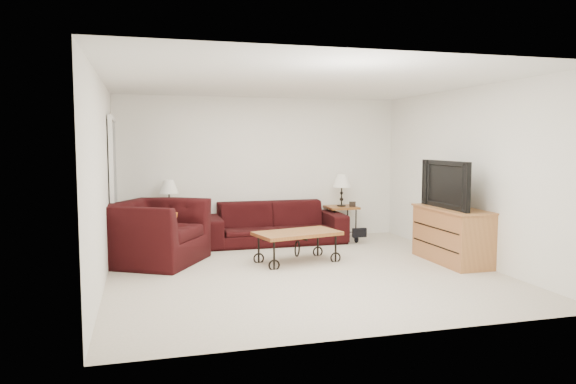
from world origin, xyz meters
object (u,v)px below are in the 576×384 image
object	(u,v)px
lamp_left	(169,197)
armchair	(155,232)
lamp_right	(342,190)
television	(452,184)
sofa	(274,223)
side_table_right	(341,222)
coffee_table	(297,247)
tv_stand	(452,235)
backpack	(357,229)
side_table_left	(170,230)

from	to	relation	value
lamp_left	armchair	bearing A→B (deg)	-102.40
lamp_right	television	bearing A→B (deg)	-70.32
sofa	lamp_right	size ratio (longest dim) A/B	4.17
sofa	side_table_right	xyz separation A→B (m)	(1.29, 0.18, -0.06)
lamp_right	television	world-z (taller)	television
coffee_table	tv_stand	bearing A→B (deg)	-15.13
lamp_left	television	size ratio (longest dim) A/B	0.47
backpack	armchair	bearing A→B (deg)	-150.46
lamp_left	television	distance (m)	4.45
side_table_left	coffee_table	size ratio (longest dim) A/B	0.47
lamp_left	backpack	xyz separation A→B (m)	(3.10, -0.51, -0.59)
lamp_left	coffee_table	distance (m)	2.47
side_table_left	television	xyz separation A→B (m)	(3.83, -2.26, 0.85)
lamp_left	television	xyz separation A→B (m)	(3.83, -2.26, 0.29)
side_table_left	side_table_right	size ratio (longest dim) A/B	0.96
lamp_left	tv_stand	xyz separation A→B (m)	(3.85, -2.26, -0.44)
lamp_right	tv_stand	bearing A→B (deg)	-69.87
tv_stand	lamp_left	bearing A→B (deg)	149.61
side_table_left	backpack	xyz separation A→B (m)	(3.10, -0.51, -0.04)
side_table_right	tv_stand	xyz separation A→B (m)	(0.83, -2.26, 0.11)
side_table_left	lamp_left	distance (m)	0.55
television	backpack	bearing A→B (deg)	-157.40
lamp_right	armchair	distance (m)	3.51
armchair	lamp_left	bearing A→B (deg)	17.50
lamp_right	tv_stand	world-z (taller)	lamp_right
television	backpack	xyz separation A→B (m)	(-0.72, 1.74, -0.88)
lamp_left	tv_stand	world-z (taller)	lamp_left
lamp_left	armchair	world-z (taller)	lamp_left
side_table_right	television	bearing A→B (deg)	-70.32
sofa	coffee_table	xyz separation A→B (m)	(-0.03, -1.50, -0.13)
side_table_left	lamp_left	xyz separation A→B (m)	(0.00, 0.00, 0.55)
lamp_right	coffee_table	world-z (taller)	lamp_right
television	backpack	world-z (taller)	television
tv_stand	lamp_right	bearing A→B (deg)	110.13
lamp_right	coffee_table	xyz separation A→B (m)	(-1.31, -1.68, -0.64)
sofa	television	size ratio (longest dim) A/B	2.04
side_table_left	side_table_right	bearing A→B (deg)	-0.00
television	sofa	bearing A→B (deg)	-134.73
side_table_right	television	world-z (taller)	television
coffee_table	side_table_left	bearing A→B (deg)	135.49
coffee_table	television	size ratio (longest dim) A/B	1.01
television	lamp_left	bearing A→B (deg)	-120.52
armchair	tv_stand	bearing A→B (deg)	-74.78
side_table_left	lamp_right	distance (m)	3.08
armchair	backpack	distance (m)	3.43
backpack	tv_stand	bearing A→B (deg)	-48.52
sofa	television	bearing A→B (deg)	-44.73
sofa	lamp_right	world-z (taller)	lamp_right
backpack	sofa	bearing A→B (deg)	-175.37
lamp_right	television	distance (m)	2.41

